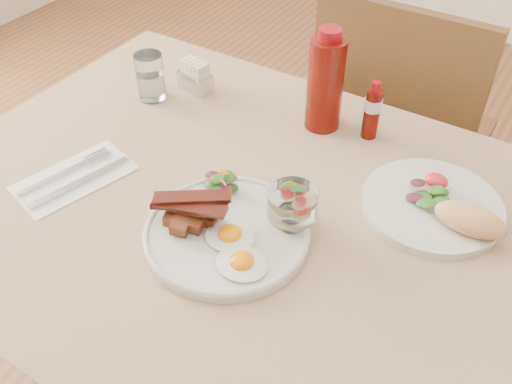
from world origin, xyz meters
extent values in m
cylinder|color=brown|center=(-0.59, 0.36, 0.35)|extent=(0.06, 0.06, 0.71)
cube|color=brown|center=(0.00, 0.00, 0.73)|extent=(1.30, 0.85, 0.04)
cube|color=tan|center=(0.00, 0.00, 0.75)|extent=(1.33, 0.88, 0.00)
cylinder|color=brown|center=(-0.18, 0.57, 0.23)|extent=(0.04, 0.04, 0.45)
cylinder|color=brown|center=(0.18, 0.57, 0.23)|extent=(0.04, 0.04, 0.45)
cylinder|color=brown|center=(-0.18, 0.93, 0.23)|extent=(0.04, 0.04, 0.45)
cylinder|color=brown|center=(0.18, 0.93, 0.23)|extent=(0.04, 0.04, 0.45)
cube|color=brown|center=(0.00, 0.75, 0.47)|extent=(0.42, 0.42, 0.03)
cube|color=brown|center=(0.00, 0.55, 0.70)|extent=(0.42, 0.03, 0.46)
cylinder|color=silver|center=(-0.05, -0.08, 0.76)|extent=(0.28, 0.28, 0.02)
ellipsoid|color=silver|center=(0.01, -0.13, 0.77)|extent=(0.09, 0.08, 0.01)
ellipsoid|color=orange|center=(0.01, -0.13, 0.78)|extent=(0.04, 0.04, 0.02)
ellipsoid|color=silver|center=(-0.03, -0.09, 0.77)|extent=(0.09, 0.08, 0.01)
ellipsoid|color=orange|center=(-0.03, -0.09, 0.78)|extent=(0.04, 0.04, 0.02)
cube|color=brown|center=(-0.12, -0.09, 0.78)|extent=(0.03, 0.03, 0.03)
cube|color=brown|center=(-0.10, -0.11, 0.78)|extent=(0.03, 0.03, 0.03)
cube|color=brown|center=(-0.13, -0.12, 0.78)|extent=(0.03, 0.03, 0.02)
cube|color=brown|center=(-0.08, -0.09, 0.78)|extent=(0.03, 0.03, 0.03)
cube|color=brown|center=(-0.11, -0.13, 0.78)|extent=(0.03, 0.03, 0.03)
cube|color=brown|center=(-0.14, -0.09, 0.78)|extent=(0.03, 0.03, 0.02)
cube|color=brown|center=(-0.10, -0.10, 0.80)|extent=(0.03, 0.03, 0.03)
cube|color=brown|center=(-0.12, -0.11, 0.80)|extent=(0.03, 0.03, 0.02)
cube|color=#53190D|center=(-0.11, -0.10, 0.81)|extent=(0.13, 0.07, 0.01)
cube|color=#53190D|center=(-0.11, -0.11, 0.81)|extent=(0.13, 0.06, 0.01)
cube|color=#53190D|center=(-0.11, -0.09, 0.82)|extent=(0.13, 0.09, 0.01)
ellipsoid|color=#244D14|center=(-0.12, 0.00, 0.77)|extent=(0.04, 0.03, 0.01)
ellipsoid|color=#244D14|center=(-0.10, 0.00, 0.78)|extent=(0.04, 0.03, 0.01)
ellipsoid|color=#3E1324|center=(-0.13, 0.01, 0.78)|extent=(0.03, 0.03, 0.01)
ellipsoid|color=#244D14|center=(-0.11, -0.02, 0.78)|extent=(0.04, 0.03, 0.01)
ellipsoid|color=#244D14|center=(-0.13, -0.01, 0.78)|extent=(0.03, 0.03, 0.01)
ellipsoid|color=#3E1324|center=(-0.10, -0.01, 0.79)|extent=(0.03, 0.02, 0.01)
ellipsoid|color=#244D14|center=(-0.12, 0.01, 0.79)|extent=(0.04, 0.03, 0.01)
ellipsoid|color=#244D14|center=(-0.10, 0.01, 0.79)|extent=(0.03, 0.03, 0.01)
ellipsoid|color=#3E1324|center=(-0.13, 0.00, 0.79)|extent=(0.03, 0.02, 0.01)
ellipsoid|color=#244D14|center=(-0.12, -0.01, 0.80)|extent=(0.03, 0.03, 0.01)
cylinder|color=orange|center=(-0.11, 0.00, 0.80)|extent=(0.02, 0.03, 0.01)
cylinder|color=orange|center=(-0.12, 0.01, 0.80)|extent=(0.03, 0.01, 0.01)
cylinder|color=orange|center=(-0.11, -0.01, 0.80)|extent=(0.03, 0.02, 0.01)
cylinder|color=orange|center=(-0.12, -0.01, 0.80)|extent=(0.02, 0.03, 0.01)
cylinder|color=white|center=(0.04, -0.01, 0.77)|extent=(0.05, 0.05, 0.01)
cylinder|color=white|center=(0.04, -0.01, 0.79)|extent=(0.02, 0.02, 0.02)
cylinder|color=white|center=(0.04, -0.01, 0.82)|extent=(0.08, 0.08, 0.05)
cylinder|color=beige|center=(0.02, -0.01, 0.81)|extent=(0.02, 0.02, 0.01)
cylinder|color=beige|center=(0.05, -0.02, 0.81)|extent=(0.02, 0.02, 0.01)
cylinder|color=beige|center=(0.04, 0.00, 0.81)|extent=(0.02, 0.02, 0.01)
cylinder|color=#88A933|center=(0.02, 0.00, 0.83)|extent=(0.03, 0.03, 0.01)
cone|color=red|center=(0.05, -0.02, 0.83)|extent=(0.02, 0.02, 0.02)
cone|color=red|center=(0.02, -0.02, 0.84)|extent=(0.02, 0.02, 0.02)
cone|color=red|center=(0.04, 0.00, 0.84)|extent=(0.02, 0.02, 0.02)
ellipsoid|color=#2B7733|center=(0.04, -0.01, 0.85)|extent=(0.02, 0.01, 0.00)
ellipsoid|color=#2B7733|center=(0.05, -0.01, 0.85)|extent=(0.02, 0.01, 0.00)
cylinder|color=silver|center=(0.22, 0.17, 0.76)|extent=(0.25, 0.25, 0.02)
ellipsoid|color=#244D14|center=(0.20, 0.17, 0.77)|extent=(0.04, 0.03, 0.01)
ellipsoid|color=#244D14|center=(0.22, 0.19, 0.78)|extent=(0.03, 0.02, 0.01)
ellipsoid|color=#3E1324|center=(0.19, 0.15, 0.78)|extent=(0.03, 0.02, 0.01)
ellipsoid|color=#244D14|center=(0.21, 0.14, 0.78)|extent=(0.04, 0.03, 0.01)
ellipsoid|color=#244D14|center=(0.23, 0.16, 0.78)|extent=(0.03, 0.02, 0.01)
ellipsoid|color=#3E1324|center=(0.18, 0.18, 0.78)|extent=(0.03, 0.02, 0.01)
ellipsoid|color=#244D14|center=(0.22, 0.18, 0.79)|extent=(0.03, 0.02, 0.01)
ellipsoid|color=red|center=(0.21, 0.21, 0.78)|extent=(0.04, 0.03, 0.03)
ellipsoid|color=tan|center=(0.29, 0.13, 0.79)|extent=(0.12, 0.06, 0.05)
cylinder|color=#530A04|center=(-0.06, 0.30, 0.85)|extent=(0.09, 0.09, 0.19)
cylinder|color=maroon|center=(-0.06, 0.30, 0.96)|extent=(0.05, 0.05, 0.02)
cylinder|color=#530A04|center=(0.04, 0.31, 0.81)|extent=(0.04, 0.04, 0.11)
cylinder|color=silver|center=(0.04, 0.31, 0.83)|extent=(0.04, 0.04, 0.03)
cylinder|color=maroon|center=(0.04, 0.31, 0.87)|extent=(0.02, 0.02, 0.02)
cube|color=silver|center=(-0.37, 0.27, 0.77)|extent=(0.09, 0.06, 0.04)
cube|color=beige|center=(-0.40, 0.27, 0.80)|extent=(0.02, 0.04, 0.05)
cube|color=beige|center=(-0.38, 0.27, 0.80)|extent=(0.02, 0.04, 0.05)
cube|color=beige|center=(-0.37, 0.27, 0.80)|extent=(0.02, 0.04, 0.05)
cube|color=beige|center=(-0.36, 0.26, 0.80)|extent=(0.02, 0.04, 0.05)
cube|color=beige|center=(-0.35, 0.26, 0.80)|extent=(0.02, 0.04, 0.05)
cylinder|color=white|center=(-0.44, 0.19, 0.80)|extent=(0.06, 0.06, 0.11)
cylinder|color=silver|center=(-0.44, 0.19, 0.78)|extent=(0.05, 0.05, 0.06)
cube|color=white|center=(-0.38, -0.11, 0.75)|extent=(0.17, 0.24, 0.00)
cube|color=silver|center=(-0.36, -0.11, 0.76)|extent=(0.07, 0.20, 0.00)
cube|color=silver|center=(-0.41, -0.13, 0.76)|extent=(0.05, 0.14, 0.00)
cube|color=silver|center=(-0.40, -0.04, 0.76)|extent=(0.02, 0.05, 0.00)
cube|color=silver|center=(-0.39, -0.04, 0.76)|extent=(0.02, 0.05, 0.00)
cube|color=silver|center=(-0.38, -0.04, 0.76)|extent=(0.02, 0.05, 0.00)
cube|color=silver|center=(-0.37, -0.04, 0.76)|extent=(0.02, 0.05, 0.00)
camera|label=1|loc=(0.35, -0.62, 1.45)|focal=40.00mm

